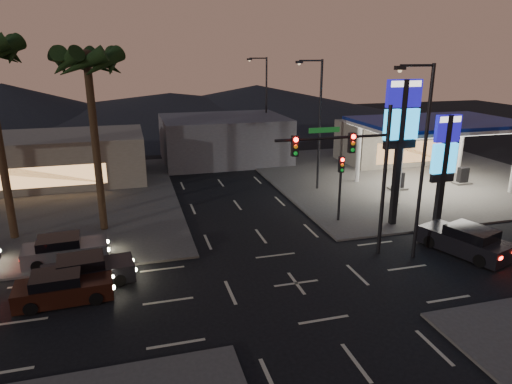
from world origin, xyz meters
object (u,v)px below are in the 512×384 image
object	(u,v)px
car_lane_a_front	(87,271)
car_lane_b_front	(64,250)
pylon_sign_tall	(401,124)
suv_station	(466,241)
pylon_sign_short	(445,154)
traffic_signal_mast	(355,162)
gas_station	(437,125)
car_lane_a_mid	(63,288)

from	to	relation	value
car_lane_a_front	car_lane_b_front	size ratio (longest dim) A/B	1.01
pylon_sign_tall	car_lane_a_front	bearing A→B (deg)	-171.01
car_lane_a_front	suv_station	world-z (taller)	suv_station
pylon_sign_short	car_lane_b_front	bearing A→B (deg)	177.34
pylon_sign_short	car_lane_a_front	distance (m)	20.97
traffic_signal_mast	suv_station	bearing A→B (deg)	-11.45
gas_station	pylon_sign_short	distance (m)	9.02
pylon_sign_tall	car_lane_a_mid	world-z (taller)	pylon_sign_tall
traffic_signal_mast	car_lane_a_front	distance (m)	14.04
pylon_sign_tall	car_lane_a_mid	distance (m)	20.21
car_lane_a_mid	suv_station	distance (m)	20.44
traffic_signal_mast	car_lane_a_mid	bearing A→B (deg)	-177.19
traffic_signal_mast	car_lane_b_front	distance (m)	15.66
car_lane_b_front	suv_station	size ratio (longest dim) A/B	0.87
gas_station	car_lane_a_front	xyz separation A→B (m)	(-25.50, -9.35, -4.44)
gas_station	traffic_signal_mast	world-z (taller)	traffic_signal_mast
pylon_sign_tall	car_lane_b_front	distance (m)	20.14
gas_station	traffic_signal_mast	bearing A→B (deg)	-140.72
car_lane_a_front	pylon_sign_tall	bearing A→B (deg)	8.99
gas_station	car_lane_a_mid	world-z (taller)	gas_station
pylon_sign_short	suv_station	bearing A→B (deg)	-104.46
car_lane_b_front	suv_station	xyz separation A→B (m)	(20.82, -4.79, 0.08)
suv_station	car_lane_b_front	bearing A→B (deg)	167.04
gas_station	pylon_sign_tall	bearing A→B (deg)	-139.09
car_lane_a_mid	pylon_sign_tall	bearing A→B (deg)	12.54
car_lane_a_front	car_lane_a_mid	distance (m)	1.64
traffic_signal_mast	car_lane_a_front	xyz separation A→B (m)	(-13.26, 0.66, -4.58)
gas_station	pylon_sign_short	size ratio (longest dim) A/B	1.74
pylon_sign_tall	car_lane_b_front	bearing A→B (deg)	179.97
pylon_sign_short	suv_station	size ratio (longest dim) A/B	1.39
pylon_sign_tall	suv_station	size ratio (longest dim) A/B	1.79
gas_station	pylon_sign_tall	xyz separation A→B (m)	(-7.50, -6.50, 1.31)
gas_station	suv_station	distance (m)	13.49
car_lane_a_mid	pylon_sign_short	bearing A→B (deg)	8.52
pylon_sign_tall	traffic_signal_mast	world-z (taller)	pylon_sign_tall
car_lane_b_front	pylon_sign_short	bearing A→B (deg)	-2.66
gas_station	car_lane_a_mid	xyz separation A→B (m)	(-26.41, -10.71, -4.45)
car_lane_a_mid	car_lane_b_front	bearing A→B (deg)	95.24
car_lane_a_mid	gas_station	bearing A→B (deg)	22.07
car_lane_a_front	car_lane_b_front	distance (m)	3.14
car_lane_a_front	suv_station	bearing A→B (deg)	-5.65
gas_station	car_lane_b_front	xyz separation A→B (m)	(-26.80, -6.49, -4.44)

